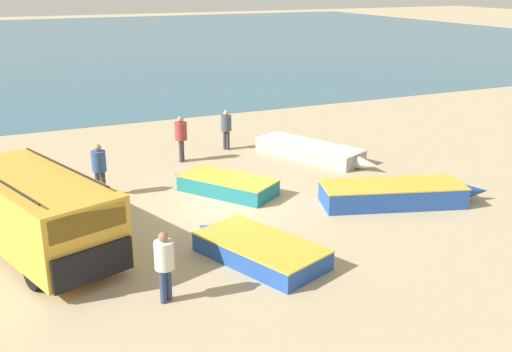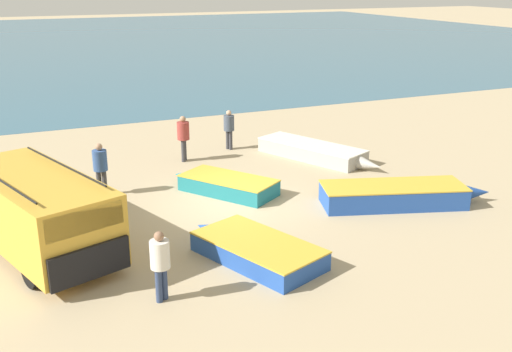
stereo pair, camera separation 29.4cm
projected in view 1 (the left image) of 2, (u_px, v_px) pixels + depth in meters
ground_plane at (233, 205)px, 18.48m from camera, size 200.00×200.00×0.00m
sea_water at (46, 43)px, 63.34m from camera, size 120.00×80.00×0.01m
parked_van at (38, 212)px, 14.89m from camera, size 3.72×5.84×2.17m
fishing_rowboat_0 at (398, 194)px, 18.45m from camera, size 5.35×2.74×0.65m
fishing_rowboat_1 at (225, 185)px, 19.46m from camera, size 2.92×3.67×0.53m
fishing_rowboat_2 at (313, 151)px, 23.10m from camera, size 3.06×5.23×0.56m
fishing_rowboat_3 at (258, 249)px, 14.86m from camera, size 2.77×4.11×0.51m
fisherman_0 at (181, 135)px, 22.50m from camera, size 0.46×0.46×1.75m
fisherman_1 at (226, 126)px, 24.10m from camera, size 0.42×0.42×1.62m
fisherman_2 at (99, 165)px, 18.90m from camera, size 0.45×0.45×1.72m
fisherman_3 at (164, 261)px, 12.69m from camera, size 0.43×0.43×1.62m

